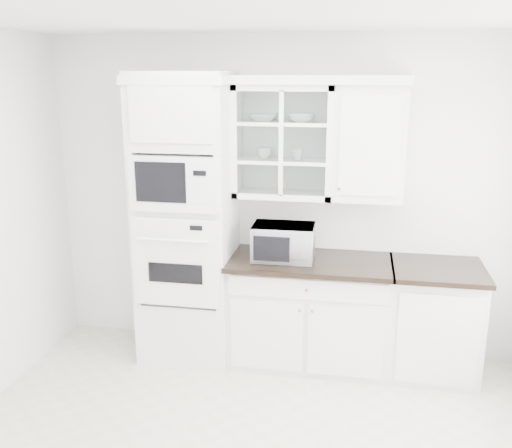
# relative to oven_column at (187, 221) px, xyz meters

# --- Properties ---
(room_shell) EXTENTS (4.00, 3.50, 2.70)m
(room_shell) POSITION_rel_oven_column_xyz_m (0.75, -0.99, 0.58)
(room_shell) COLOR white
(room_shell) RESTS_ON ground
(oven_column) EXTENTS (0.76, 0.68, 2.40)m
(oven_column) POSITION_rel_oven_column_xyz_m (0.00, 0.00, 0.00)
(oven_column) COLOR white
(oven_column) RESTS_ON ground
(base_cabinet_run) EXTENTS (1.32, 0.67, 0.92)m
(base_cabinet_run) POSITION_rel_oven_column_xyz_m (1.03, 0.03, -0.74)
(base_cabinet_run) COLOR white
(base_cabinet_run) RESTS_ON ground
(extra_base_cabinet) EXTENTS (0.72, 0.67, 0.92)m
(extra_base_cabinet) POSITION_rel_oven_column_xyz_m (2.03, 0.03, -0.74)
(extra_base_cabinet) COLOR white
(extra_base_cabinet) RESTS_ON ground
(upper_cabinet_glass) EXTENTS (0.80, 0.33, 0.90)m
(upper_cabinet_glass) POSITION_rel_oven_column_xyz_m (0.78, 0.17, 0.65)
(upper_cabinet_glass) COLOR white
(upper_cabinet_glass) RESTS_ON room_shell
(upper_cabinet_solid) EXTENTS (0.55, 0.33, 0.90)m
(upper_cabinet_solid) POSITION_rel_oven_column_xyz_m (1.46, 0.17, 0.65)
(upper_cabinet_solid) COLOR white
(upper_cabinet_solid) RESTS_ON room_shell
(crown_molding) EXTENTS (2.14, 0.38, 0.07)m
(crown_molding) POSITION_rel_oven_column_xyz_m (0.68, 0.14, 1.14)
(crown_molding) COLOR white
(crown_molding) RESTS_ON room_shell
(countertop_microwave) EXTENTS (0.50, 0.42, 0.29)m
(countertop_microwave) POSITION_rel_oven_column_xyz_m (0.81, 0.00, -0.14)
(countertop_microwave) COLOR white
(countertop_microwave) RESTS_ON base_cabinet_run
(bowl_a) EXTENTS (0.24, 0.24, 0.06)m
(bowl_a) POSITION_rel_oven_column_xyz_m (0.61, 0.19, 0.84)
(bowl_a) COLOR white
(bowl_a) RESTS_ON upper_cabinet_glass
(bowl_b) EXTENTS (0.25, 0.25, 0.07)m
(bowl_b) POSITION_rel_oven_column_xyz_m (0.92, 0.16, 0.84)
(bowl_b) COLOR white
(bowl_b) RESTS_ON upper_cabinet_glass
(cup_a) EXTENTS (0.12, 0.12, 0.09)m
(cup_a) POSITION_rel_oven_column_xyz_m (0.62, 0.18, 0.55)
(cup_a) COLOR white
(cup_a) RESTS_ON upper_cabinet_glass
(cup_b) EXTENTS (0.11, 0.11, 0.08)m
(cup_b) POSITION_rel_oven_column_xyz_m (0.89, 0.16, 0.55)
(cup_b) COLOR white
(cup_b) RESTS_ON upper_cabinet_glass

